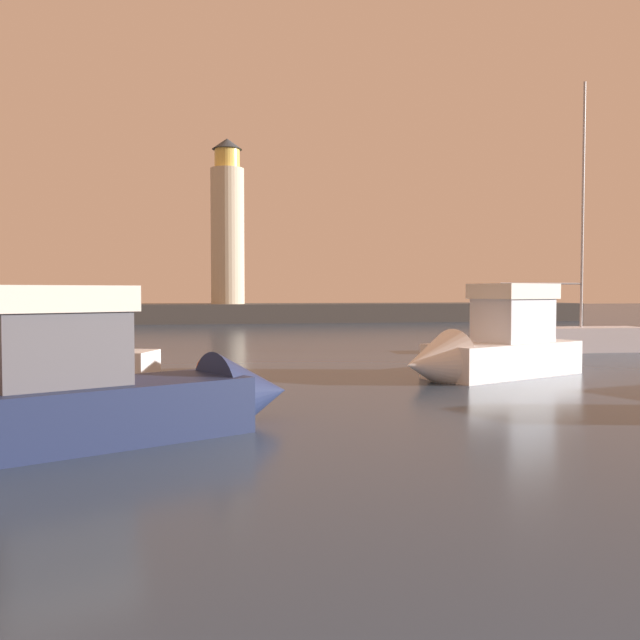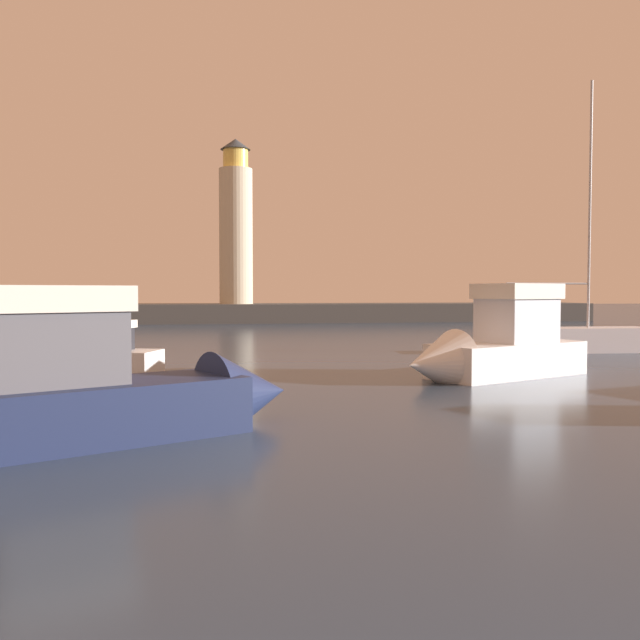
% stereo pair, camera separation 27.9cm
% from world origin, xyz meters
% --- Properties ---
extents(ground_plane, '(220.00, 220.00, 0.00)m').
position_xyz_m(ground_plane, '(0.00, 30.92, 0.00)').
color(ground_plane, '#2D3D51').
extents(breakwater, '(67.03, 6.64, 1.70)m').
position_xyz_m(breakwater, '(0.00, 61.84, 0.85)').
color(breakwater, '#423F3D').
rests_on(breakwater, ground_plane).
extents(lighthouse, '(3.03, 3.03, 14.96)m').
position_xyz_m(lighthouse, '(-0.05, 61.84, 8.78)').
color(lighthouse, beige).
rests_on(lighthouse, breakwater).
extents(motorboat_0, '(7.43, 4.89, 3.54)m').
position_xyz_m(motorboat_0, '(6.42, 20.29, 1.03)').
color(motorboat_0, white).
rests_on(motorboat_0, ground_plane).
extents(motorboat_1, '(6.38, 3.63, 2.24)m').
position_xyz_m(motorboat_1, '(-7.74, 24.31, 0.56)').
color(motorboat_1, white).
rests_on(motorboat_1, ground_plane).
extents(motorboat_2, '(7.42, 5.03, 3.32)m').
position_xyz_m(motorboat_2, '(-4.31, 12.86, 0.90)').
color(motorboat_2, '#1E284C').
rests_on(motorboat_2, ground_plane).
extents(sailboat_moored, '(7.36, 2.11, 12.62)m').
position_xyz_m(sailboat_moored, '(14.14, 28.55, 0.65)').
color(sailboat_moored, silver).
rests_on(sailboat_moored, ground_plane).
extents(mooring_buoy, '(0.89, 0.89, 0.89)m').
position_xyz_m(mooring_buoy, '(-2.65, 20.44, 0.44)').
color(mooring_buoy, '#EA5919').
rests_on(mooring_buoy, ground_plane).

